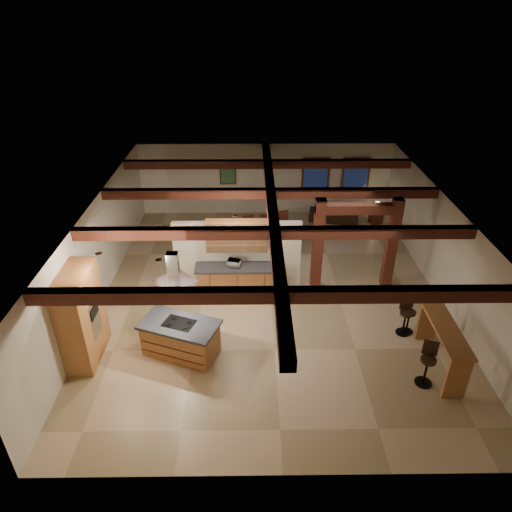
{
  "coord_description": "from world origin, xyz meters",
  "views": [
    {
      "loc": [
        -0.58,
        -11.4,
        7.91
      ],
      "look_at": [
        -0.44,
        0.5,
        1.06
      ],
      "focal_mm": 32.0,
      "sensor_mm": 36.0,
      "label": 1
    }
  ],
  "objects_px": {
    "dining_table": "(270,239)",
    "bar_counter": "(443,340)",
    "kitchen_island": "(181,338)",
    "sofa": "(334,214)"
  },
  "relations": [
    {
      "from": "kitchen_island",
      "to": "dining_table",
      "type": "relative_size",
      "value": 1.21
    },
    {
      "from": "sofa",
      "to": "kitchen_island",
      "type": "bearing_deg",
      "value": 69.08
    },
    {
      "from": "kitchen_island",
      "to": "sofa",
      "type": "relative_size",
      "value": 1.11
    },
    {
      "from": "kitchen_island",
      "to": "bar_counter",
      "type": "relative_size",
      "value": 0.95
    },
    {
      "from": "bar_counter",
      "to": "kitchen_island",
      "type": "bearing_deg",
      "value": 175.2
    },
    {
      "from": "dining_table",
      "to": "sofa",
      "type": "relative_size",
      "value": 0.91
    },
    {
      "from": "dining_table",
      "to": "bar_counter",
      "type": "xyz_separation_m",
      "value": [
        3.88,
        -6.09,
        0.48
      ]
    },
    {
      "from": "kitchen_island",
      "to": "sofa",
      "type": "distance_m",
      "value": 9.25
    },
    {
      "from": "kitchen_island",
      "to": "bar_counter",
      "type": "bearing_deg",
      "value": -4.8
    },
    {
      "from": "kitchen_island",
      "to": "bar_counter",
      "type": "height_order",
      "value": "bar_counter"
    }
  ]
}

